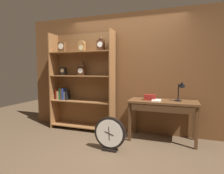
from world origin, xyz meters
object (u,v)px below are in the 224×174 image
Objects in this scene: workbench at (163,106)px; round_clock_large at (110,134)px; toolbox_small at (150,97)px; open_repair_manual at (156,100)px; desk_lamp at (181,88)px; bookshelf at (81,81)px.

workbench is 1.17m from round_clock_large.
open_repair_manual is (0.14, -0.08, -0.04)m from toolbox_small.
toolbox_small is at bearing 54.65° from round_clock_large.
desk_lamp is at bearing 2.89° from toolbox_small.
workbench is 0.17m from open_repair_manual.
toolbox_small is 0.37× the size of round_clock_large.
round_clock_large is at bearing -41.60° from bookshelf.
bookshelf is at bearing 172.88° from open_repair_manual.
bookshelf reaches higher than workbench.
open_repair_manual is (-0.43, -0.11, -0.25)m from desk_lamp.
open_repair_manual is 0.38× the size of round_clock_large.
workbench is 2.19× the size of round_clock_large.
desk_lamp is 1.85× the size of toolbox_small.
desk_lamp is (2.14, -0.12, -0.07)m from bookshelf.
round_clock_large is (-1.11, -0.80, -0.74)m from desk_lamp.
bookshelf is 1.61m from toolbox_small.
bookshelf is 10.02× the size of open_repair_manual.
toolbox_small is 1.09m from round_clock_large.
bookshelf is 2.15m from desk_lamp.
toolbox_small reaches higher than open_repair_manual.
workbench is at bearing -174.59° from desk_lamp.
bookshelf is at bearing 138.40° from round_clock_large.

